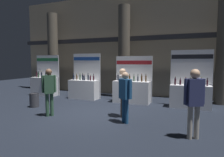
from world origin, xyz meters
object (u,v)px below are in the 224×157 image
Objects in this scene: exhibitor_booth_0 at (45,85)px; exhibitor_booth_1 at (84,87)px; trash_bin at (34,100)px; visitor_4 at (125,93)px; exhibitor_booth_3 at (190,94)px; visitor_3 at (49,88)px; visitor_1 at (123,88)px; exhibitor_booth_2 at (132,90)px; visitor_2 at (194,97)px.

exhibitor_booth_1 is at bearing -0.09° from exhibitor_booth_0.
trash_bin is 0.37× the size of visitor_4.
exhibitor_booth_3 reaches higher than visitor_3.
exhibitor_booth_0 is at bearing 179.45° from exhibitor_booth_3.
exhibitor_booth_3 is (5.18, -0.07, 0.00)m from exhibitor_booth_1.
trash_bin is 4.06m from visitor_1.
visitor_2 is (2.68, -3.60, 0.46)m from exhibitor_booth_2.
visitor_1 is 2.61m from visitor_3.
visitor_4 is at bearing -42.88° from visitor_2.
visitor_1 is (-2.19, -2.38, 0.43)m from exhibitor_booth_3.
trash_bin is (-3.62, -2.44, -0.30)m from exhibitor_booth_2.
exhibitor_booth_3 is at bearing 112.28° from visitor_1.
exhibitor_booth_2 is 2.48m from visitor_1.
exhibitor_booth_1 is at bearing 171.73° from visitor_4.
visitor_1 reaches higher than visitor_4.
exhibitor_booth_1 reaches higher than trash_bin.
visitor_1 is at bearing 151.02° from visitor_4.
exhibitor_booth_3 is at bearing -0.77° from exhibitor_booth_2.
exhibitor_booth_1 is 1.39× the size of visitor_1.
visitor_4 is at bearing 1.24° from visitor_1.
exhibitor_booth_0 is 0.94× the size of exhibitor_booth_3.
exhibitor_booth_0 is 0.97× the size of exhibitor_booth_1.
exhibitor_booth_2 is 0.90× the size of exhibitor_booth_3.
exhibitor_booth_1 is at bearing 179.20° from exhibitor_booth_2.
exhibitor_booth_1 is at bearing 67.84° from trash_bin.
exhibitor_booth_3 is 6.65m from trash_bin.
visitor_2 is at bearing -24.76° from exhibitor_booth_0.
visitor_4 is (2.76, 0.27, -0.04)m from visitor_3.
visitor_3 is (-4.75, 0.29, -0.06)m from visitor_2.
trash_bin is (-1.01, -2.48, -0.30)m from exhibitor_booth_1.
visitor_4 is (5.91, -3.08, 0.35)m from exhibitor_booth_0.
exhibitor_booth_0 is at bearing 179.91° from exhibitor_booth_1.
visitor_1 is at bearing -39.35° from exhibitor_booth_1.
exhibitor_booth_1 is 0.97× the size of exhibitor_booth_3.
exhibitor_booth_1 is 3.98× the size of trash_bin.
visitor_1 is at bearing -132.69° from exhibitor_booth_3.
visitor_3 is (3.15, -3.35, 0.39)m from exhibitor_booth_0.
exhibitor_booth_3 is at bearing -0.55° from exhibitor_booth_0.
exhibitor_booth_0 is 4.61m from visitor_3.
trash_bin is at bearing -158.75° from exhibitor_booth_3.
exhibitor_booth_0 is 6.12m from visitor_1.
visitor_3 is at bearing -30.60° from visitor_2.
exhibitor_booth_1 is 1.39× the size of visitor_3.
exhibitor_booth_0 reaches higher than visitor_2.
visitor_1 reaches higher than visitor_3.
visitor_3 reaches higher than trash_bin.
exhibitor_booth_1 reaches higher than visitor_2.
exhibitor_booth_2 reaches higher than trash_bin.
exhibitor_booth_0 is 3.88× the size of trash_bin.
exhibitor_booth_2 is 1.30× the size of visitor_3.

